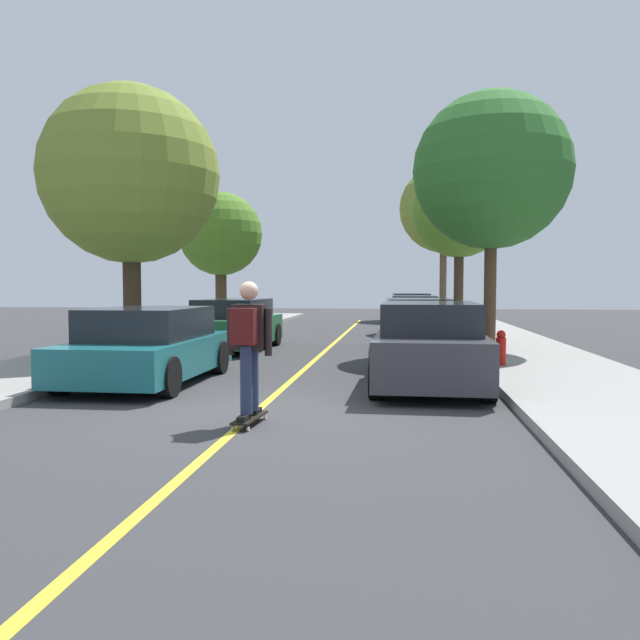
{
  "coord_description": "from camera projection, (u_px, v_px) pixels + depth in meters",
  "views": [
    {
      "loc": [
        1.94,
        -8.25,
        1.73
      ],
      "look_at": [
        0.03,
        7.08,
        0.9
      ],
      "focal_mm": 35.78,
      "sensor_mm": 36.0,
      "label": 1
    }
  ],
  "objects": [
    {
      "name": "skateboard",
      "position": [
        250.0,
        418.0,
        7.9
      ],
      "size": [
        0.3,
        0.86,
        0.1
      ],
      "color": "black",
      "rests_on": "ground"
    },
    {
      "name": "ground",
      "position": [
        252.0,
        415.0,
        8.51
      ],
      "size": [
        80.0,
        80.0,
        0.0
      ],
      "primitive_type": "plane",
      "color": "#353538"
    },
    {
      "name": "skateboarder",
      "position": [
        248.0,
        340.0,
        7.82
      ],
      "size": [
        0.59,
        0.71,
        1.68
      ],
      "color": "black",
      "rests_on": "skateboard"
    },
    {
      "name": "parked_car_right_near",
      "position": [
        419.0,
        325.0,
        17.0
      ],
      "size": [
        2.13,
        4.34,
        1.39
      ],
      "color": "#38383D",
      "rests_on": "ground"
    },
    {
      "name": "street_tree_left_near",
      "position": [
        221.0,
        235.0,
        21.84
      ],
      "size": [
        2.85,
        2.85,
        4.8
      ],
      "color": "#4C3823",
      "rests_on": "sidewalk_left"
    },
    {
      "name": "parked_car_left_nearest",
      "position": [
        148.0,
        346.0,
        11.28
      ],
      "size": [
        2.02,
        4.14,
        1.34
      ],
      "color": "#196066",
      "rests_on": "ground"
    },
    {
      "name": "parked_car_right_farthest",
      "position": [
        411.0,
        309.0,
        29.04
      ],
      "size": [
        2.06,
        4.62,
        1.38
      ],
      "color": "#B7B7BC",
      "rests_on": "ground"
    },
    {
      "name": "center_line",
      "position": [
        299.0,
        374.0,
        12.47
      ],
      "size": [
        0.12,
        39.2,
        0.01
      ],
      "primitive_type": "cube",
      "color": "gold",
      "rests_on": "ground"
    },
    {
      "name": "parked_car_left_near",
      "position": [
        234.0,
        325.0,
        17.14
      ],
      "size": [
        1.96,
        4.21,
        1.37
      ],
      "color": "#1E5B33",
      "rests_on": "ground"
    },
    {
      "name": "street_tree_right_nearest",
      "position": [
        492.0,
        171.0,
        15.52
      ],
      "size": [
        3.82,
        3.82,
        6.3
      ],
      "color": "#4C3823",
      "rests_on": "sidewalk_right"
    },
    {
      "name": "parked_car_right_far",
      "position": [
        414.0,
        314.0,
        23.37
      ],
      "size": [
        1.94,
        4.06,
        1.36
      ],
      "color": "white",
      "rests_on": "ground"
    },
    {
      "name": "parked_car_right_nearest",
      "position": [
        429.0,
        345.0,
        11.04
      ],
      "size": [
        1.96,
        4.53,
        1.44
      ],
      "color": "#38383D",
      "rests_on": "ground"
    },
    {
      "name": "fire_hydrant",
      "position": [
        501.0,
        348.0,
        12.74
      ],
      "size": [
        0.2,
        0.2,
        0.7
      ],
      "color": "#B2140F",
      "rests_on": "sidewalk_right"
    },
    {
      "name": "streetlamp",
      "position": [
        491.0,
        209.0,
        15.92
      ],
      "size": [
        0.36,
        0.24,
        6.17
      ],
      "color": "#38383D",
      "rests_on": "sidewalk_right"
    },
    {
      "name": "street_tree_right_far",
      "position": [
        444.0,
        209.0,
        32.33
      ],
      "size": [
        4.48,
        4.48,
        7.76
      ],
      "color": "brown",
      "rests_on": "sidewalk_right"
    },
    {
      "name": "street_tree_right_near",
      "position": [
        459.0,
        212.0,
        23.84
      ],
      "size": [
        3.49,
        3.49,
        6.13
      ],
      "color": "#3D2D1E",
      "rests_on": "sidewalk_right"
    },
    {
      "name": "street_tree_left_nearest",
      "position": [
        130.0,
        176.0,
        14.49
      ],
      "size": [
        4.03,
        4.03,
        6.13
      ],
      "color": "#3D2D1E",
      "rests_on": "sidewalk_left"
    }
  ]
}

